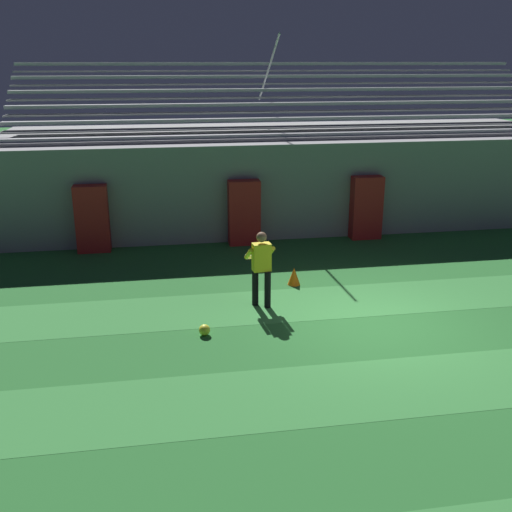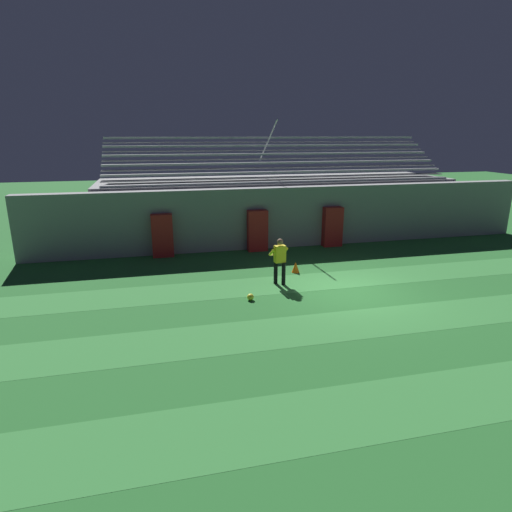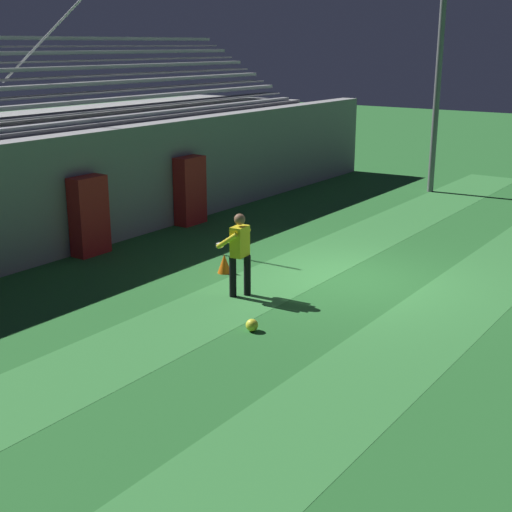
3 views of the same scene
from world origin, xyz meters
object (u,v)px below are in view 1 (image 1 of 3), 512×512
at_px(padding_pillar_far_left, 92,219).
at_px(traffic_cone, 294,276).
at_px(padding_pillar_gate_left, 244,213).
at_px(goalkeeper, 261,264).
at_px(soccer_ball, 204,330).
at_px(padding_pillar_gate_right, 366,208).

xyz_separation_m(padding_pillar_far_left, traffic_cone, (4.89, -3.47, -0.72)).
height_order(padding_pillar_gate_left, padding_pillar_far_left, same).
bearing_deg(goalkeeper, soccer_ball, -136.73).
height_order(padding_pillar_gate_left, padding_pillar_gate_right, same).
relative_size(goalkeeper, soccer_ball, 7.59).
distance_m(goalkeeper, traffic_cone, 1.69).
bearing_deg(padding_pillar_gate_right, padding_pillar_far_left, 180.00).
distance_m(padding_pillar_gate_left, padding_pillar_gate_right, 3.65).
bearing_deg(padding_pillar_far_left, goalkeeper, -49.74).
xyz_separation_m(padding_pillar_gate_left, padding_pillar_far_left, (-4.22, 0.00, 0.00)).
relative_size(padding_pillar_gate_right, goalkeeper, 1.11).
xyz_separation_m(soccer_ball, traffic_cone, (2.33, 2.40, 0.10)).
bearing_deg(soccer_ball, goalkeeper, 43.27).
bearing_deg(padding_pillar_gate_right, goalkeeper, -130.74).
height_order(padding_pillar_gate_right, goalkeeper, padding_pillar_gate_right).
bearing_deg(padding_pillar_gate_left, traffic_cone, -78.99).
relative_size(padding_pillar_gate_left, padding_pillar_far_left, 1.00).
distance_m(padding_pillar_gate_left, soccer_ball, 6.15).
xyz_separation_m(padding_pillar_gate_left, goalkeeper, (-0.32, -4.61, 0.02)).
distance_m(padding_pillar_gate_right, goalkeeper, 6.08).
bearing_deg(traffic_cone, goalkeeper, -131.05).
xyz_separation_m(padding_pillar_gate_right, traffic_cone, (-2.97, -3.47, -0.72)).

